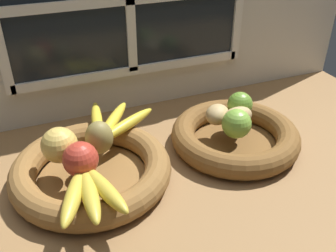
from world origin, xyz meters
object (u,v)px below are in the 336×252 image
(apple_red_front, at_px, (81,159))
(banana_bunch_back, at_px, (112,123))
(apple_golden_left, at_px, (60,145))
(lime_far, at_px, (240,104))
(potato_large, at_px, (237,117))
(banana_bunch_front, at_px, (89,191))
(fruit_bowl_left, at_px, (92,170))
(lime_near, at_px, (236,124))
(fruit_bowl_right, at_px, (235,136))
(potato_oblong, at_px, (217,114))
(pear_brown, at_px, (99,137))

(apple_red_front, distance_m, banana_bunch_back, 0.18)
(apple_golden_left, xyz_separation_m, lime_far, (0.44, 0.02, -0.01))
(apple_golden_left, distance_m, potato_large, 0.41)
(banana_bunch_front, height_order, lime_far, lime_far)
(fruit_bowl_left, xyz_separation_m, banana_bunch_back, (0.08, 0.11, 0.04))
(apple_golden_left, bearing_deg, apple_red_front, -63.25)
(banana_bunch_back, bearing_deg, lime_near, -29.88)
(fruit_bowl_right, xyz_separation_m, lime_near, (-0.03, -0.04, 0.06))
(fruit_bowl_right, xyz_separation_m, apple_golden_left, (-0.41, 0.02, 0.07))
(fruit_bowl_left, relative_size, banana_bunch_front, 1.95)
(banana_bunch_front, xyz_separation_m, potato_oblong, (0.35, 0.15, 0.01))
(apple_golden_left, height_order, potato_large, apple_golden_left)
(fruit_bowl_left, distance_m, pear_brown, 0.08)
(banana_bunch_front, xyz_separation_m, lime_near, (0.36, 0.08, 0.02))
(potato_large, bearing_deg, apple_golden_left, 177.52)
(apple_golden_left, xyz_separation_m, potato_large, (0.41, -0.02, -0.01))
(fruit_bowl_left, relative_size, potato_oblong, 5.11)
(fruit_bowl_right, distance_m, banana_bunch_back, 0.30)
(fruit_bowl_right, xyz_separation_m, pear_brown, (-0.33, 0.02, 0.07))
(banana_bunch_back, distance_m, lime_far, 0.32)
(pear_brown, height_order, lime_far, pear_brown)
(lime_far, bearing_deg, banana_bunch_front, -159.04)
(potato_large, bearing_deg, pear_brown, 177.22)
(potato_oblong, bearing_deg, lime_far, 9.25)
(banana_bunch_front, xyz_separation_m, banana_bunch_back, (0.10, 0.22, -0.00))
(fruit_bowl_left, relative_size, lime_far, 5.51)
(fruit_bowl_right, bearing_deg, lime_near, -123.69)
(potato_large, distance_m, lime_near, 0.05)
(lime_near, bearing_deg, apple_golden_left, 171.39)
(banana_bunch_front, bearing_deg, potato_oblong, 23.13)
(apple_golden_left, relative_size, lime_far, 1.21)
(fruit_bowl_left, distance_m, banana_bunch_back, 0.14)
(fruit_bowl_left, relative_size, apple_red_front, 4.87)
(fruit_bowl_left, xyz_separation_m, apple_red_front, (-0.02, -0.04, 0.07))
(lime_near, xyz_separation_m, lime_far, (0.06, 0.08, -0.00))
(banana_bunch_back, height_order, lime_far, lime_far)
(banana_bunch_back, relative_size, lime_near, 2.88)
(banana_bunch_front, xyz_separation_m, lime_far, (0.41, 0.16, 0.02))
(apple_golden_left, height_order, banana_bunch_back, apple_golden_left)
(potato_oblong, xyz_separation_m, lime_far, (0.07, 0.01, 0.01))
(potato_oblong, height_order, lime_near, lime_near)
(fruit_bowl_right, distance_m, potato_oblong, 0.07)
(pear_brown, relative_size, potato_large, 0.90)
(apple_golden_left, relative_size, pear_brown, 1.01)
(pear_brown, bearing_deg, apple_golden_left, 178.70)
(apple_red_front, distance_m, banana_bunch_front, 0.08)
(fruit_bowl_right, relative_size, lime_near, 4.64)
(fruit_bowl_right, bearing_deg, apple_golden_left, 177.52)
(potato_large, relative_size, lime_near, 1.22)
(apple_red_front, xyz_separation_m, banana_bunch_back, (0.10, 0.15, -0.02))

